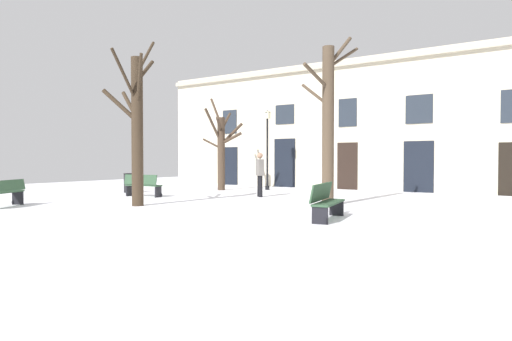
{
  "coord_description": "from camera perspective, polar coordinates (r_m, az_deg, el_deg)",
  "views": [
    {
      "loc": [
        8.36,
        -10.66,
        1.52
      ],
      "look_at": [
        0.0,
        2.02,
        1.12
      ],
      "focal_mm": 30.55,
      "sensor_mm": 36.0,
      "label": 1
    }
  ],
  "objects": [
    {
      "name": "building_facade",
      "position": [
        22.62,
        11.67,
        6.03
      ],
      "size": [
        22.71,
        0.6,
        6.55
      ],
      "color": "beige",
      "rests_on": "ground"
    },
    {
      "name": "bench_near_lamp",
      "position": [
        18.17,
        -14.63,
        -1.87
      ],
      "size": [
        1.66,
        0.66,
        0.91
      ],
      "rotation": [
        0.0,
        0.0,
        3.28
      ],
      "color": "#2D4C33",
      "rests_on": "ground"
    },
    {
      "name": "streetlamp",
      "position": [
        21.61,
        1.5,
        3.86
      ],
      "size": [
        0.3,
        0.3,
        3.95
      ],
      "color": "black",
      "rests_on": "ground"
    },
    {
      "name": "person_near_bench",
      "position": [
        17.48,
        0.52,
        -0.22
      ],
      "size": [
        0.44,
        0.4,
        1.78
      ],
      "rotation": [
        0.0,
        0.0,
        2.54
      ],
      "color": "black",
      "rests_on": "ground"
    },
    {
      "name": "bench_back_to_back_left",
      "position": [
        15.92,
        -30.18,
        -2.52
      ],
      "size": [
        1.19,
        1.71,
        0.87
      ],
      "rotation": [
        0.0,
        0.0,
        5.2
      ],
      "color": "#2D4C33",
      "rests_on": "ground"
    },
    {
      "name": "tree_near_facade",
      "position": [
        21.45,
        -4.53,
        3.1
      ],
      "size": [
        1.99,
        2.52,
        4.59
      ],
      "color": "#423326",
      "rests_on": "ground"
    },
    {
      "name": "bench_facing_shops",
      "position": [
        11.12,
        9.2,
        -3.95
      ],
      "size": [
        0.78,
        1.89,
        0.92
      ],
      "rotation": [
        0.0,
        0.0,
        1.75
      ],
      "color": "#2D4C33",
      "rests_on": "ground"
    },
    {
      "name": "ground_plane",
      "position": [
        13.63,
        -4.69,
        -4.91
      ],
      "size": [
        36.34,
        36.34,
        0.0
      ],
      "primitive_type": "plane",
      "color": "white"
    },
    {
      "name": "litter_bin",
      "position": [
        20.66,
        -16.29,
        -1.56
      ],
      "size": [
        0.5,
        0.5,
        0.87
      ],
      "color": "black",
      "rests_on": "ground"
    },
    {
      "name": "tree_center",
      "position": [
        14.72,
        -15.36,
        5.87
      ],
      "size": [
        2.11,
        2.41,
        5.66
      ],
      "color": "#382B1E",
      "rests_on": "ground"
    },
    {
      "name": "tree_foreground",
      "position": [
        14.41,
        9.43,
        6.28
      ],
      "size": [
        1.57,
        2.48,
        5.57
      ],
      "color": "#4C3D2D",
      "rests_on": "ground"
    }
  ]
}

